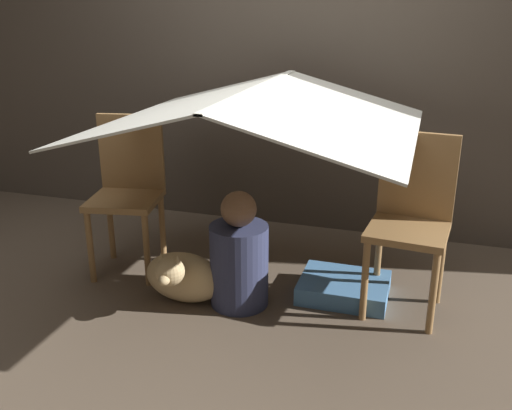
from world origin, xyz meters
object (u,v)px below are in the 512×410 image
Objects in this scene: chair_right at (411,216)px; person_front at (239,258)px; chair_left at (128,187)px; dog at (182,276)px.

person_front is (-0.84, -0.25, -0.24)m from chair_right.
chair_right is 1.45× the size of person_front.
chair_left is at bearing 162.13° from person_front.
chair_right is at bearing -10.73° from chair_left.
chair_left is 1.61m from chair_right.
chair_left is at bearing -174.24° from chair_right.
chair_right is at bearing 16.57° from person_front.
chair_left and chair_right have the same top height.
chair_left is 0.84m from person_front.
person_front is at bearing 17.16° from dog.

